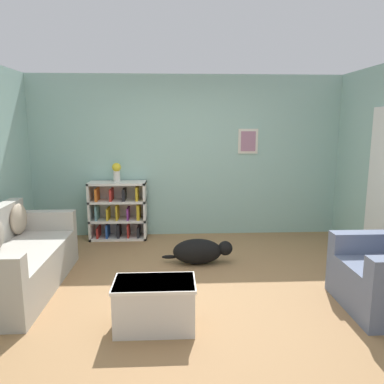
{
  "coord_description": "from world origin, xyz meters",
  "views": [
    {
      "loc": [
        -0.21,
        -3.88,
        1.84
      ],
      "look_at": [
        0.0,
        0.4,
        1.05
      ],
      "focal_mm": 35.0,
      "sensor_mm": 36.0,
      "label": 1
    }
  ],
  "objects_px": {
    "couch": "(12,261)",
    "vase": "(117,171)",
    "bookshelf": "(119,211)",
    "dog": "(200,251)",
    "coffee_table": "(155,303)"
  },
  "relations": [
    {
      "from": "couch",
      "to": "coffee_table",
      "type": "height_order",
      "value": "couch"
    },
    {
      "from": "couch",
      "to": "coffee_table",
      "type": "bearing_deg",
      "value": -28.59
    },
    {
      "from": "couch",
      "to": "vase",
      "type": "height_order",
      "value": "vase"
    },
    {
      "from": "couch",
      "to": "dog",
      "type": "distance_m",
      "value": 2.25
    },
    {
      "from": "couch",
      "to": "coffee_table",
      "type": "xyz_separation_m",
      "value": [
        1.62,
        -0.88,
        -0.09
      ]
    },
    {
      "from": "vase",
      "to": "bookshelf",
      "type": "bearing_deg",
      "value": 77.15
    },
    {
      "from": "coffee_table",
      "to": "dog",
      "type": "relative_size",
      "value": 0.78
    },
    {
      "from": "coffee_table",
      "to": "bookshelf",
      "type": "bearing_deg",
      "value": 104.49
    },
    {
      "from": "bookshelf",
      "to": "coffee_table",
      "type": "bearing_deg",
      "value": -75.51
    },
    {
      "from": "vase",
      "to": "dog",
      "type": "bearing_deg",
      "value": -43.48
    },
    {
      "from": "bookshelf",
      "to": "dog",
      "type": "distance_m",
      "value": 1.73
    },
    {
      "from": "coffee_table",
      "to": "dog",
      "type": "distance_m",
      "value": 1.65
    },
    {
      "from": "dog",
      "to": "couch",
      "type": "bearing_deg",
      "value": -162.39
    },
    {
      "from": "dog",
      "to": "vase",
      "type": "distance_m",
      "value": 1.94
    },
    {
      "from": "couch",
      "to": "vase",
      "type": "distance_m",
      "value": 2.19
    }
  ]
}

